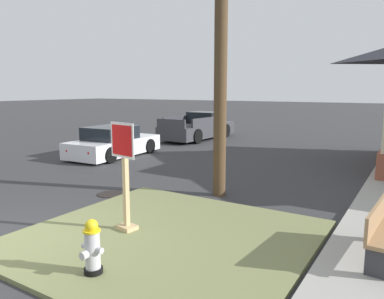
# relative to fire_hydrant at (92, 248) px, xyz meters

# --- Properties ---
(grass_corner_patch) EXTENTS (5.06, 4.91, 0.08)m
(grass_corner_patch) POSITION_rel_fire_hydrant_xyz_m (0.06, 1.71, -0.42)
(grass_corner_patch) COLOR olive
(grass_corner_patch) RESTS_ON ground
(fire_hydrant) EXTENTS (0.38, 0.34, 0.82)m
(fire_hydrant) POSITION_rel_fire_hydrant_xyz_m (0.00, 0.00, 0.00)
(fire_hydrant) COLOR black
(fire_hydrant) RESTS_ON grass_corner_patch
(stop_sign) EXTENTS (0.65, 0.34, 2.06)m
(stop_sign) POSITION_rel_fire_hydrant_xyz_m (-0.74, 1.55, 0.58)
(stop_sign) COLOR tan
(stop_sign) RESTS_ON grass_corner_patch
(manhole_cover) EXTENTS (0.70, 0.70, 0.02)m
(manhole_cover) POSITION_rel_fire_hydrant_xyz_m (-2.90, 3.35, -0.46)
(manhole_cover) COLOR black
(manhole_cover) RESTS_ON ground
(parked_sedan_white) EXTENTS (2.13, 4.22, 1.25)m
(parked_sedan_white) POSITION_rel_fire_hydrant_xyz_m (-6.86, 7.60, 0.08)
(parked_sedan_white) COLOR silver
(parked_sedan_white) RESTS_ON ground
(pickup_truck_charcoal) EXTENTS (2.14, 5.19, 1.48)m
(pickup_truck_charcoal) POSITION_rel_fire_hydrant_xyz_m (-6.64, 14.14, 0.15)
(pickup_truck_charcoal) COLOR #38383D
(pickup_truck_charcoal) RESTS_ON ground
(street_bench) EXTENTS (0.51, 1.69, 0.85)m
(street_bench) POSITION_rel_fire_hydrant_xyz_m (3.54, 2.73, 0.13)
(street_bench) COLOR #93704C
(street_bench) RESTS_ON sidewalk_strip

